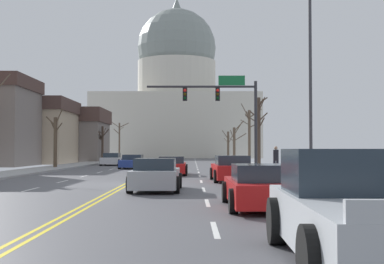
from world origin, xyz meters
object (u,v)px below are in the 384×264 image
(sedan_near_00, at_px, (170,166))
(bicycle_parked, at_px, (319,178))
(sedan_near_01, at_px, (230,169))
(sedan_oncoming_00, at_px, (131,162))
(street_lamp_right, at_px, (302,66))
(sedan_near_02, at_px, (154,176))
(signal_gantry, at_px, (223,103))
(pedestrian_00, at_px, (274,158))
(sedan_oncoming_01, at_px, (110,159))
(pickup_truck_near_04, at_px, (359,212))
(sedan_near_03, at_px, (260,187))

(sedan_near_00, distance_m, bicycle_parked, 14.01)
(sedan_near_01, distance_m, bicycle_parked, 6.67)
(sedan_oncoming_00, bearing_deg, street_lamp_right, -65.06)
(sedan_near_02, relative_size, bicycle_parked, 2.42)
(bicycle_parked, bearing_deg, sedan_near_00, 117.17)
(signal_gantry, bearing_deg, street_lamp_right, -80.07)
(signal_gantry, distance_m, sedan_near_00, 6.95)
(sedan_oncoming_00, bearing_deg, bicycle_parked, -66.46)
(sedan_near_02, bearing_deg, pedestrian_00, 60.71)
(sedan_near_00, distance_m, sedan_near_02, 12.59)
(sedan_near_02, bearing_deg, street_lamp_right, 18.35)
(sedan_near_00, relative_size, sedan_near_01, 0.95)
(sedan_near_00, relative_size, sedan_near_02, 1.03)
(bicycle_parked, bearing_deg, sedan_near_01, 117.70)
(sedan_near_00, bearing_deg, sedan_oncoming_01, 109.30)
(sedan_near_01, xyz_separation_m, sedan_oncoming_00, (-7.05, 17.40, -0.05))
(sedan_near_00, bearing_deg, signal_gantry, 47.40)
(sedan_oncoming_01, height_order, pedestrian_00, pedestrian_00)
(signal_gantry, distance_m, pickup_truck_near_04, 29.72)
(sedan_near_02, bearing_deg, sedan_near_00, 89.37)
(sedan_near_03, distance_m, pedestrian_00, 18.08)
(sedan_near_03, xyz_separation_m, bicycle_parked, (3.16, 6.03, -0.08))
(sedan_near_02, distance_m, pedestrian_00, 13.60)
(sedan_oncoming_01, bearing_deg, sedan_near_00, -70.70)
(sedan_near_00, xyz_separation_m, sedan_near_03, (3.23, -18.50, 0.02))
(signal_gantry, bearing_deg, sedan_oncoming_01, 123.72)
(sedan_near_00, height_order, sedan_oncoming_00, same)
(sedan_oncoming_01, bearing_deg, pedestrian_00, -56.76)
(sedan_oncoming_01, bearing_deg, sedan_near_02, -78.15)
(street_lamp_right, xyz_separation_m, sedan_near_00, (-6.17, 10.49, -4.71))
(sedan_oncoming_00, distance_m, bicycle_parked, 25.42)
(sedan_oncoming_01, distance_m, pedestrian_00, 24.52)
(sedan_oncoming_01, bearing_deg, sedan_oncoming_00, -70.46)
(signal_gantry, distance_m, sedan_near_01, 11.38)
(sedan_near_00, distance_m, pickup_truck_near_04, 25.73)
(sedan_near_01, relative_size, sedan_near_03, 1.03)
(sedan_near_02, height_order, pedestrian_00, pedestrian_00)
(pickup_truck_near_04, height_order, sedan_oncoming_01, pickup_truck_near_04)
(sedan_oncoming_01, bearing_deg, sedan_near_03, -75.13)
(sedan_near_00, xyz_separation_m, sedan_near_02, (-0.14, -12.59, 0.04))
(sedan_oncoming_01, xyz_separation_m, pedestrian_00, (13.44, -20.51, 0.48))
(sedan_oncoming_01, bearing_deg, bicycle_parked, -67.55)
(street_lamp_right, distance_m, sedan_oncoming_00, 23.99)
(sedan_near_00, distance_m, sedan_near_03, 18.78)
(sedan_oncoming_01, relative_size, bicycle_parked, 2.64)
(sedan_near_02, xyz_separation_m, bicycle_parked, (6.54, 0.12, -0.10))
(pedestrian_00, xyz_separation_m, bicycle_parked, (-0.11, -11.73, -0.58))
(sedan_near_01, bearing_deg, sedan_near_03, -90.30)
(sedan_near_01, height_order, sedan_near_02, sedan_near_01)
(street_lamp_right, relative_size, pickup_truck_near_04, 1.64)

